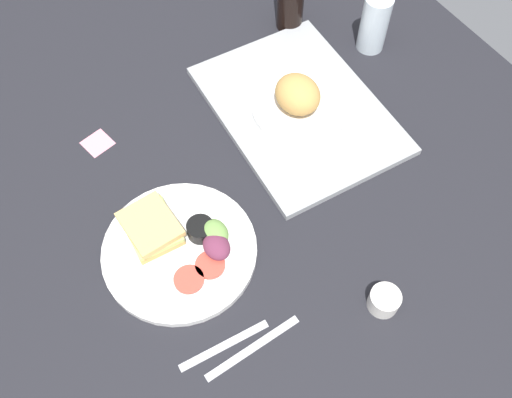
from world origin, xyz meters
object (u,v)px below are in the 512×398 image
Objects in this scene: serving_tray at (298,109)px; bread_plate_near at (299,100)px; plate_with_salad at (179,245)px; drinking_glass at (374,23)px; fork at (224,345)px; sticky_note at (98,143)px; knife at (253,348)px; espresso_cup at (384,300)px.

bread_plate_near is (0.41, -0.46, 3.79)cm from serving_tray.
plate_with_salad is 68.70cm from drinking_glass.
drinking_glass is at bearing 37.44° from fork.
bread_plate_near is at bearing 45.80° from fork.
sticky_note is at bearing -96.72° from drinking_glass.
serving_tray reaches higher than knife.
drinking_glass is at bearing 110.28° from plate_with_salad.
espresso_cup is at bearing -15.10° from bread_plate_near.
bread_plate_near is 54.23cm from fork.
fork is at bearing -6.65° from plate_with_salad.
plate_with_salad is 1.73× the size of fork.
serving_tray is 8.04× the size of sticky_note.
knife is (3.00, 4.00, 0.00)cm from fork.
serving_tray is at bearing -73.35° from drinking_glass.
drinking_glass is at bearing 83.28° from sticky_note.
plate_with_salad reaches higher than serving_tray.
bread_plate_near is 0.72× the size of plate_with_salad.
drinking_glass is 2.48× the size of espresso_cup.
sticky_note is (-61.01, -28.75, -1.94)cm from espresso_cup.
serving_tray is 2.37× the size of knife.
bread_plate_near is at bearing -72.80° from drinking_glass.
bread_plate_near is 46.55cm from espresso_cup.
fork and knife have the same top height.
serving_tray is 44.21cm from sticky_note.
knife is at bearing -42.76° from serving_tray.
knife is 3.39× the size of sticky_note.
serving_tray is 3.84cm from bread_plate_near.
bread_plate_near is at bearing 112.37° from plate_with_salad.
fork is 52.33cm from sticky_note.
knife is at bearing 4.85° from sticky_note.
plate_with_salad is at bearing -67.63° from bread_plate_near.
plate_with_salad is 23.75cm from knife.
serving_tray is 47.02cm from espresso_cup.
knife is (-5.69, -24.05, -1.75)cm from espresso_cup.
espresso_cup is 1.00× the size of sticky_note.
espresso_cup is 24.77cm from knife.
knife is at bearing -42.69° from bread_plate_near.
bread_plate_near reaches higher than espresso_cup.
sticky_note is (-55.33, -4.70, -0.19)cm from knife.
fork is 0.89× the size of knife.
bread_plate_near is at bearing 68.45° from sticky_note.
espresso_cup is (45.29, -12.57, 1.20)cm from serving_tray.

